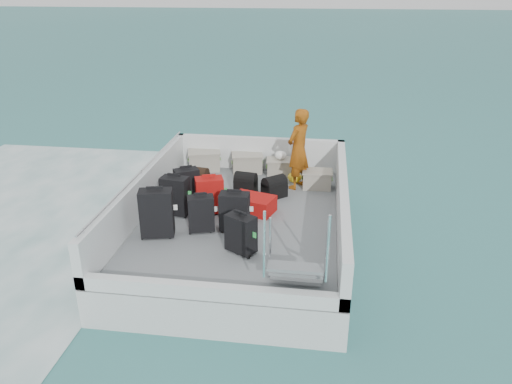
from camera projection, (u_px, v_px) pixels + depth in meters
The scene contains 22 objects.
ground at pixel (241, 248), 8.91m from camera, with size 160.00×160.00×0.00m, color #1D6566.
ferry_hull at pixel (241, 233), 8.79m from camera, with size 3.60×5.00×0.60m, color silver.
deck at pixel (240, 217), 8.67m from camera, with size 3.30×4.70×0.02m, color slate.
deck_fittings at pixel (258, 206), 8.18m from camera, with size 3.60×5.00×0.90m.
suitcase_0 at pixel (157, 214), 7.85m from camera, with size 0.52×0.29×0.79m, color black.
suitcase_1 at pixel (175, 196), 8.61m from camera, with size 0.47×0.27×0.69m, color black.
suitcase_2 at pixel (187, 185), 9.16m from camera, with size 0.43×0.26×0.63m, color black.
suitcase_4 at pixel (201, 214), 8.05m from camera, with size 0.42×0.25×0.62m, color black.
suitcase_5 at pixel (210, 196), 8.68m from camera, with size 0.47×0.28×0.66m, color #AF110D.
suitcase_6 at pixel (241, 234), 7.42m from camera, with size 0.44×0.26×0.61m, color black.
suitcase_7 at pixel (235, 212), 8.06m from camera, with size 0.47×0.27×0.66m, color black.
suitcase_8 at pixel (253, 204), 8.80m from camera, with size 0.48×0.73×0.29m, color #AF110D.
duffel_0 at pixel (196, 179), 9.84m from camera, with size 0.49×0.30×0.32m, color black, non-canonical shape.
duffel_1 at pixel (246, 185), 9.58m from camera, with size 0.41×0.30×0.32m, color black, non-canonical shape.
duffel_2 at pixel (274, 189), 9.40m from camera, with size 0.43×0.30×0.32m, color black, non-canonical shape.
crate_0 at pixel (204, 161), 10.74m from camera, with size 0.65×0.44×0.39m, color #A59F90.
crate_1 at pixel (247, 163), 10.62m from camera, with size 0.61×0.42×0.37m, color #A59F90.
crate_2 at pixel (280, 168), 10.43m from camera, with size 0.54×0.37×0.32m, color #A59F90.
crate_3 at pixel (317, 180), 9.80m from camera, with size 0.54×0.37×0.33m, color #A59F90.
yellow_bag at pixel (295, 177), 10.09m from camera, with size 0.28×0.26×0.22m, color yellow.
white_bag at pixel (281, 157), 10.33m from camera, with size 0.24×0.24×0.18m, color white.
passenger at pixel (298, 149), 9.59m from camera, with size 0.58×0.38×1.58m, color #C66212.
Camera 1 is at (1.35, -7.69, 4.42)m, focal length 35.00 mm.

